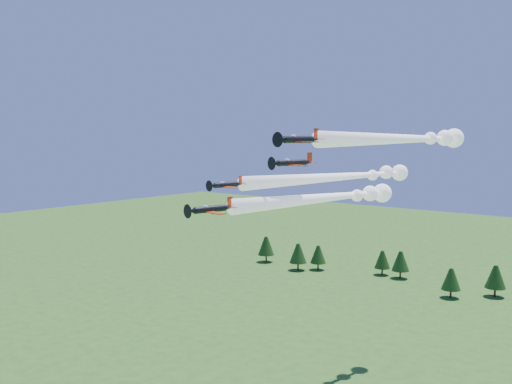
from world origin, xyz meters
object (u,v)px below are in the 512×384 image
Objects in this scene: plane_right at (408,139)px; plane_lead at (330,197)px; plane_left at (345,176)px; plane_slot at (291,163)px.

plane_lead is at bearing -140.58° from plane_right.
plane_lead is 0.97× the size of plane_right.
plane_left is 6.16× the size of plane_slot.
plane_lead is 5.27× the size of plane_slot.
plane_right is (16.80, -7.98, 7.78)m from plane_left.
plane_lead is 11.63m from plane_slot.
plane_right is 21.25m from plane_slot.
plane_right is 5.44× the size of plane_slot.
plane_left is at bearing 115.21° from plane_slot.
plane_slot is (3.17, -23.78, 3.77)m from plane_left.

